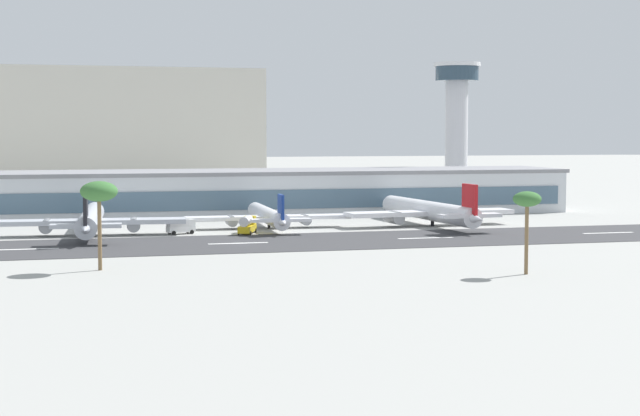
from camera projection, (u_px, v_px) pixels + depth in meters
ground_plane at (241, 244)px, 199.34m from camera, size 1400.00×1400.00×0.00m
runway_strip at (241, 243)px, 199.85m from camera, size 800.00×33.03×0.08m
runway_centreline_dash_3 at (26, 249)px, 189.53m from camera, size 12.00×1.20×0.01m
runway_centreline_dash_4 at (238, 243)px, 199.71m from camera, size 12.00×1.20×0.01m
runway_centreline_dash_5 at (426, 238)px, 209.66m from camera, size 12.00×1.20×0.01m
runway_centreline_dash_6 at (608, 233)px, 220.34m from camera, size 12.00×1.20×0.01m
terminal_building at (245, 192)px, 269.87m from camera, size 176.11×30.10×11.92m
control_tower at (457, 117)px, 313.97m from camera, size 14.44×14.44×43.64m
distant_hotel_block at (105, 132)px, 356.80m from camera, size 109.60×33.66×44.42m
airliner_black_tail_gate_0 at (90, 220)px, 214.05m from camera, size 40.63×50.17×10.47m
airliner_navy_tail_gate_1 at (269, 216)px, 230.94m from camera, size 38.19×41.97×8.76m
airliner_red_tail_gate_2 at (432, 212)px, 236.63m from camera, size 41.58×51.95×10.84m
service_box_truck_0 at (181, 226)px, 218.45m from camera, size 6.42×3.95×3.25m
service_fuel_truck_1 at (247, 225)px, 218.82m from camera, size 5.53×8.86×3.95m
palm_tree_0 at (527, 202)px, 155.72m from camera, size 4.39×4.39×12.93m
palm_tree_1 at (99, 193)px, 160.25m from camera, size 5.94×5.94×14.28m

